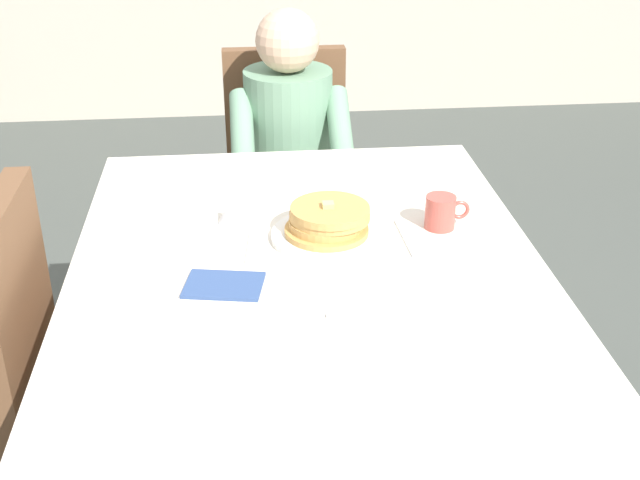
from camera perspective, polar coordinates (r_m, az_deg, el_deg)
dining_table_main at (r=1.94m, az=-0.75°, el=-4.30°), size 1.12×1.52×0.74m
chair_diner at (r=3.04m, az=-2.26°, el=5.30°), size 0.44×0.45×0.93m
diner_person at (r=2.85m, az=-2.11°, el=6.72°), size 0.40×0.43×1.12m
plate_breakfast at (r=2.03m, az=0.55°, el=0.32°), size 0.28×0.28×0.02m
breakfast_stack at (r=2.01m, az=0.55°, el=1.41°), size 0.21×0.21×0.08m
cup_coffee at (r=2.09m, az=8.36°, el=1.92°), size 0.11×0.08×0.08m
syrup_pitcher at (r=2.10m, az=-6.04°, el=2.06°), size 0.08×0.08×0.07m
fork_left_of_plate at (r=2.00m, az=-4.80°, el=-0.32°), size 0.03×0.18×0.00m
knife_right_of_plate at (r=2.04m, az=5.92°, el=0.17°), size 0.02×0.20×0.00m
spoon_near_edge at (r=1.73m, az=2.89°, el=-5.07°), size 0.15×0.02×0.00m
napkin_folded at (r=1.84m, az=-6.65°, el=-3.11°), size 0.19×0.15×0.01m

